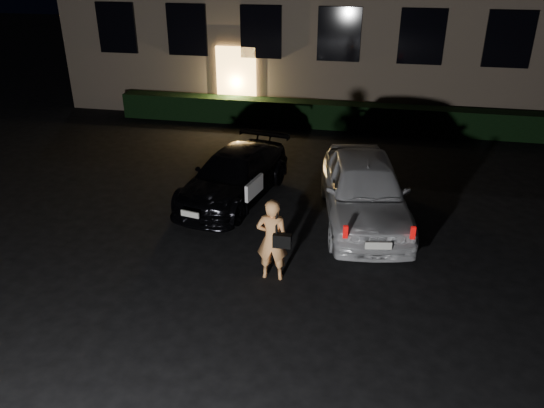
# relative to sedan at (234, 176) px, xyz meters

# --- Properties ---
(ground) EXTENTS (80.00, 80.00, 0.00)m
(ground) POSITION_rel_sedan_xyz_m (1.79, -4.34, -0.58)
(ground) COLOR black
(ground) RESTS_ON ground
(hedge) EXTENTS (15.00, 0.70, 0.85)m
(hedge) POSITION_rel_sedan_xyz_m (1.79, 6.16, -0.15)
(hedge) COLOR black
(hedge) RESTS_ON ground
(sedan) EXTENTS (2.36, 4.22, 1.16)m
(sedan) POSITION_rel_sedan_xyz_m (0.00, 0.00, 0.00)
(sedan) COLOR black
(sedan) RESTS_ON ground
(hatch) EXTENTS (2.48, 4.58, 1.48)m
(hatch) POSITION_rel_sedan_xyz_m (3.12, -0.55, 0.16)
(hatch) COLOR silver
(hatch) RESTS_ON ground
(man) EXTENTS (0.66, 0.40, 1.59)m
(man) POSITION_rel_sedan_xyz_m (1.61, -3.23, 0.22)
(man) COLOR #FFA960
(man) RESTS_ON ground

